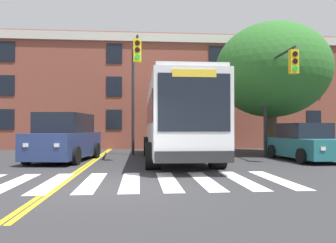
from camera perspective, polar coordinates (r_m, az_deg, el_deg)
ground_plane at (r=8.45m, az=-10.38°, el=-11.43°), size 120.00×120.00×0.00m
crosswalk at (r=9.50m, az=-13.09°, el=-10.23°), size 11.16×3.56×0.01m
lane_line_yellow_inner at (r=23.44m, az=-10.24°, el=-4.77°), size 0.12×36.00×0.01m
lane_line_yellow_outer at (r=23.43m, az=-9.85°, el=-4.77°), size 0.12×36.00×0.01m
city_bus at (r=15.41m, az=1.33°, el=0.53°), size 2.94×10.94×3.58m
car_navy_near_lane at (r=15.62m, az=-17.49°, el=-2.82°), size 2.76×5.16×2.17m
car_teal_far_lane at (r=16.46m, az=22.75°, el=-3.53°), size 2.34×4.52×1.73m
traffic_light_near_corner at (r=16.49m, az=18.28°, el=6.16°), size 0.37×3.72×5.35m
traffic_light_overhead at (r=16.79m, az=-5.85°, el=7.47°), size 0.54×4.40×5.91m
street_tree_curbside_large at (r=19.88m, az=17.56°, el=8.46°), size 8.48×8.61×7.50m
building_facade at (r=27.20m, az=-8.73°, el=4.58°), size 36.81×7.45×8.38m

